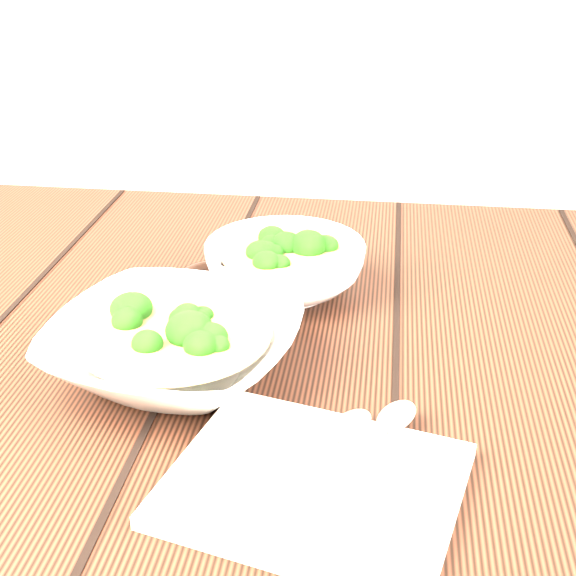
{
  "coord_description": "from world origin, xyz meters",
  "views": [
    {
      "loc": [
        0.16,
        -0.67,
        1.14
      ],
      "look_at": [
        0.07,
        0.01,
        0.8
      ],
      "focal_mm": 50.0,
      "sensor_mm": 36.0,
      "label": 1
    }
  ],
  "objects_px": {
    "trivet": "(218,285)",
    "napkin": "(314,485)",
    "soup_bowl_front": "(174,345)",
    "soup_bowl_back": "(285,265)",
    "table": "(218,432)"
  },
  "relations": [
    {
      "from": "trivet",
      "to": "napkin",
      "type": "distance_m",
      "value": 0.33
    },
    {
      "from": "soup_bowl_front",
      "to": "soup_bowl_back",
      "type": "distance_m",
      "value": 0.2
    },
    {
      "from": "soup_bowl_back",
      "to": "napkin",
      "type": "bearing_deg",
      "value": -78.72
    },
    {
      "from": "table",
      "to": "soup_bowl_back",
      "type": "bearing_deg",
      "value": 61.14
    },
    {
      "from": "soup_bowl_back",
      "to": "trivet",
      "type": "xyz_separation_m",
      "value": [
        -0.07,
        -0.02,
        -0.02
      ]
    },
    {
      "from": "soup_bowl_back",
      "to": "napkin",
      "type": "relative_size",
      "value": 0.92
    },
    {
      "from": "trivet",
      "to": "napkin",
      "type": "bearing_deg",
      "value": -65.97
    },
    {
      "from": "table",
      "to": "soup_bowl_back",
      "type": "relative_size",
      "value": 6.39
    },
    {
      "from": "soup_bowl_back",
      "to": "trivet",
      "type": "relative_size",
      "value": 1.9
    },
    {
      "from": "napkin",
      "to": "soup_bowl_back",
      "type": "bearing_deg",
      "value": 115.43
    },
    {
      "from": "table",
      "to": "napkin",
      "type": "xyz_separation_m",
      "value": [
        0.12,
        -0.22,
        0.13
      ]
    },
    {
      "from": "table",
      "to": "soup_bowl_front",
      "type": "relative_size",
      "value": 4.72
    },
    {
      "from": "table",
      "to": "trivet",
      "type": "relative_size",
      "value": 12.16
    },
    {
      "from": "soup_bowl_front",
      "to": "soup_bowl_back",
      "type": "height_order",
      "value": "soup_bowl_front"
    },
    {
      "from": "table",
      "to": "napkin",
      "type": "bearing_deg",
      "value": -60.71
    }
  ]
}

